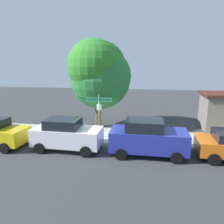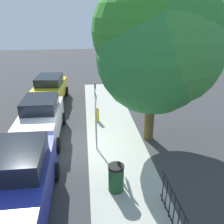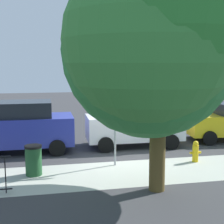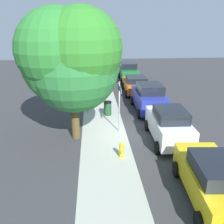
% 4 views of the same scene
% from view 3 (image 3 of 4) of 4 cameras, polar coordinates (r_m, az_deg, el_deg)
% --- Properties ---
extents(ground_plane, '(60.00, 60.00, 0.00)m').
position_cam_3_polar(ground_plane, '(12.22, 1.00, -8.55)').
color(ground_plane, '#38383A').
extents(sidewalk_strip, '(24.00, 2.60, 0.00)m').
position_cam_3_polar(sidewalk_strip, '(10.73, -8.12, -11.07)').
color(sidewalk_strip, '#ABAEA1').
rests_on(sidewalk_strip, ground_plane).
extents(street_sign, '(1.79, 0.07, 3.06)m').
position_cam_3_polar(street_sign, '(11.34, 0.55, 1.34)').
color(street_sign, '#9EA0A5').
rests_on(street_sign, ground_plane).
extents(shade_tree, '(4.81, 5.37, 6.99)m').
position_cam_3_polar(shade_tree, '(8.86, 7.40, 13.69)').
color(shade_tree, brown).
rests_on(shade_tree, ground_plane).
extents(car_white, '(4.13, 2.02, 1.91)m').
position_cam_3_polar(car_white, '(14.31, 4.01, -2.11)').
color(car_white, white).
rests_on(car_white, ground_plane).
extents(car_blue, '(4.29, 2.09, 2.06)m').
position_cam_3_polar(car_blue, '(13.79, -15.56, -2.52)').
color(car_blue, '#26309B').
rests_on(car_blue, ground_plane).
extents(fire_hydrant, '(0.42, 0.22, 0.78)m').
position_cam_3_polar(fire_hydrant, '(12.46, 14.25, -6.64)').
color(fire_hydrant, yellow).
rests_on(fire_hydrant, ground_plane).
extents(trash_bin, '(0.55, 0.55, 0.98)m').
position_cam_3_polar(trash_bin, '(10.95, -13.44, -8.11)').
color(trash_bin, '#1E4C28').
rests_on(trash_bin, ground_plane).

